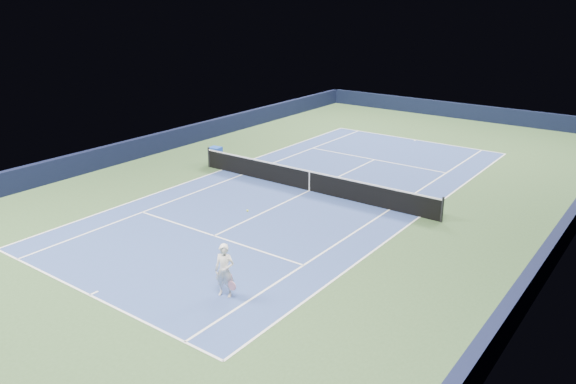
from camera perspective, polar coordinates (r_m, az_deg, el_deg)
The scene contains 19 objects.
ground at distance 26.10m, azimuth 2.18°, elevation 0.13°, with size 40.00×40.00×0.00m, color #334F2B.
wall_far at distance 43.30m, azimuth 17.26°, elevation 7.86°, with size 22.00×0.35×1.10m, color black.
wall_right at distance 22.17m, azimuth 26.08°, elevation -4.05°, with size 0.35×40.00×1.10m, color #101532.
wall_left at distance 32.97m, azimuth -13.61°, elevation 4.73°, with size 0.35×40.00×1.10m, color black.
court_surface at distance 26.10m, azimuth 2.18°, elevation 0.13°, with size 10.97×23.77×0.01m, color navy.
baseline_far at distance 36.16m, azimuth 12.88°, elevation 5.19°, with size 10.97×0.08×0.00m, color white.
baseline_near at distance 18.36m, azimuth -19.50°, elevation -9.84°, with size 10.97×0.08×0.00m, color white.
sideline_doubles_right at distance 23.67m, azimuth 13.24°, elevation -2.47°, with size 0.08×23.77×0.00m, color white.
sideline_doubles_left at distance 29.36m, azimuth -6.71°, elevation 2.25°, with size 0.08×23.77×0.00m, color white.
sideline_singles_right at distance 24.18m, azimuth 10.28°, elevation -1.77°, with size 0.08×23.77×0.00m, color white.
sideline_singles_left at distance 28.48m, azimuth -4.68°, elevation 1.77°, with size 0.08×23.77×0.00m, color white.
service_line_far at distance 31.36m, azimuth 8.79°, elevation 3.28°, with size 8.23×0.08×0.00m, color white.
service_line_near at distance 21.46m, azimuth -7.50°, elevation -4.43°, with size 8.23×0.08×0.00m, color white.
center_service_line at distance 26.10m, azimuth 2.19°, elevation 0.15°, with size 0.08×12.80×0.00m, color white.
center_mark_far at distance 36.03m, azimuth 12.78°, elevation 5.14°, with size 0.08×0.30×0.00m, color white.
center_mark_near at distance 18.43m, azimuth -19.12°, elevation -9.68°, with size 0.08×0.30×0.00m, color white.
tennis_net at distance 25.94m, azimuth 2.20°, elevation 1.18°, with size 12.90×0.10×1.07m.
sponsor_cube at distance 30.17m, azimuth -7.37°, elevation 3.64°, with size 0.65×0.60×0.97m.
tennis_player at distance 17.03m, azimuth -6.45°, elevation -7.94°, with size 0.83×1.32×2.51m.
Camera 1 is at (13.76, -20.42, 8.67)m, focal length 35.00 mm.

